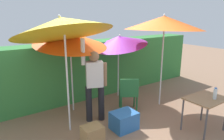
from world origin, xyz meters
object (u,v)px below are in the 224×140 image
crate_cardboard (93,136)px  folding_table (206,102)px  umbrella_orange (62,26)px  person_vendor (95,81)px  cooler_box (124,121)px  bottle_water (215,94)px  umbrella_yellow (119,41)px  umbrella_rainbow (164,23)px  umbrella_navy (71,39)px  chair_plastic (129,92)px

crate_cardboard → folding_table: folding_table is taller
umbrella_orange → person_vendor: (0.70, 0.07, -1.21)m
cooler_box → bottle_water: bottle_water is taller
umbrella_yellow → umbrella_orange: bearing=-154.7°
cooler_box → person_vendor: bearing=114.1°
umbrella_rainbow → umbrella_yellow: 1.34m
umbrella_navy → umbrella_rainbow: bearing=-26.4°
crate_cardboard → chair_plastic: bearing=26.3°
umbrella_yellow → cooler_box: 2.35m
umbrella_yellow → cooler_box: (-1.01, -1.55, -1.45)m
person_vendor → umbrella_yellow: bearing=33.7°
umbrella_yellow → bottle_water: umbrella_yellow is taller
person_vendor → folding_table: bearing=-45.3°
umbrella_rainbow → chair_plastic: umbrella_rainbow is taller
crate_cardboard → folding_table: size_ratio=0.48×
umbrella_rainbow → bottle_water: (-0.13, -1.54, -1.31)m
person_vendor → cooler_box: person_vendor is taller
chair_plastic → folding_table: bearing=-64.8°
folding_table → chair_plastic: bearing=115.2°
umbrella_navy → crate_cardboard: 2.26m
umbrella_navy → crate_cardboard: size_ratio=5.39×
folding_table → bottle_water: bearing=-56.0°
person_vendor → crate_cardboard: person_vendor is taller
umbrella_orange → crate_cardboard: umbrella_orange is taller
person_vendor → crate_cardboard: 1.20m
umbrella_orange → chair_plastic: 2.28m
umbrella_rainbow → person_vendor: 2.22m
umbrella_rainbow → umbrella_navy: umbrella_rainbow is taller
folding_table → crate_cardboard: bearing=158.2°
bottle_water → umbrella_rainbow: bearing=85.1°
person_vendor → bottle_water: size_ratio=7.83×
folding_table → umbrella_navy: bearing=126.8°
umbrella_yellow → crate_cardboard: umbrella_yellow is taller
umbrella_yellow → umbrella_navy: (-1.49, -0.11, 0.16)m
cooler_box → umbrella_rainbow: bearing=15.8°
umbrella_orange → bottle_water: bearing=-35.3°
chair_plastic → cooler_box: chair_plastic is taller
umbrella_rainbow → umbrella_navy: 2.29m
umbrella_orange → crate_cardboard: 2.09m
cooler_box → folding_table: (1.33, -0.97, 0.45)m
folding_table → umbrella_orange: bearing=145.8°
folding_table → bottle_water: 0.25m
umbrella_yellow → umbrella_rainbow: bearing=-64.4°
chair_plastic → umbrella_yellow: bearing=66.7°
umbrella_rainbow → crate_cardboard: (-2.37, -0.55, -1.96)m
umbrella_orange → umbrella_yellow: size_ratio=1.32×
umbrella_navy → umbrella_yellow: bearing=4.3°
crate_cardboard → folding_table: bearing=-21.8°
cooler_box → folding_table: size_ratio=0.64×
umbrella_orange → folding_table: 3.19m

